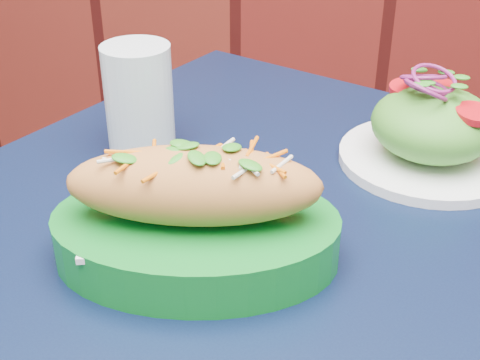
# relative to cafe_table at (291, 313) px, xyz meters

# --- Properties ---
(cafe_table) EXTENTS (1.05, 1.05, 0.75)m
(cafe_table) POSITION_rel_cafe_table_xyz_m (0.00, 0.00, 0.00)
(cafe_table) COLOR black
(cafe_table) RESTS_ON ground
(banh_mi_basket) EXTENTS (0.29, 0.21, 0.12)m
(banh_mi_basket) POSITION_rel_cafe_table_xyz_m (-0.09, -0.04, 0.13)
(banh_mi_basket) COLOR #0C7321
(banh_mi_basket) RESTS_ON cafe_table
(salad_plate) EXTENTS (0.21, 0.21, 0.11)m
(salad_plate) POSITION_rel_cafe_table_xyz_m (0.13, 0.20, 0.13)
(salad_plate) COLOR white
(salad_plate) RESTS_ON cafe_table
(water_glass) EXTENTS (0.08, 0.08, 0.13)m
(water_glass) POSITION_rel_cafe_table_xyz_m (-0.21, 0.16, 0.15)
(water_glass) COLOR silver
(water_glass) RESTS_ON cafe_table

